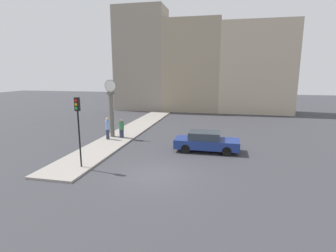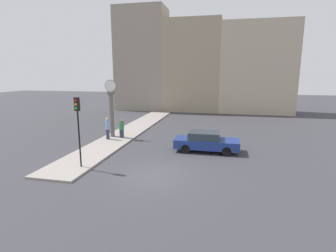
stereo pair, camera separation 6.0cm
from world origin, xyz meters
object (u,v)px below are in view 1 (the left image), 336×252
street_clock (111,110)px  pedestrian_blue_stripe (107,128)px  pedestrian_green_hoodie (121,128)px  traffic_light_near (78,118)px  sedan_car (206,141)px

street_clock → pedestrian_blue_stripe: bearing=-88.8°
pedestrian_green_hoodie → pedestrian_blue_stripe: 1.19m
traffic_light_near → street_clock: 7.46m
sedan_car → pedestrian_blue_stripe: size_ratio=2.50×
street_clock → pedestrian_green_hoodie: 1.81m
sedan_car → pedestrian_green_hoodie: (-7.24, 2.08, 0.19)m
sedan_car → pedestrian_green_hoodie: pedestrian_green_hoodie is taller
pedestrian_blue_stripe → traffic_light_near: bearing=-78.5°
street_clock → pedestrian_green_hoodie: (0.93, -0.21, -1.54)m
street_clock → pedestrian_blue_stripe: (0.02, -0.96, -1.39)m
sedan_car → pedestrian_green_hoodie: size_ratio=2.81×
sedan_car → pedestrian_green_hoodie: 7.53m
sedan_car → traffic_light_near: (-6.85, -5.04, 2.28)m
sedan_car → pedestrian_blue_stripe: pedestrian_blue_stripe is taller
pedestrian_blue_stripe → pedestrian_green_hoodie: bearing=39.7°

